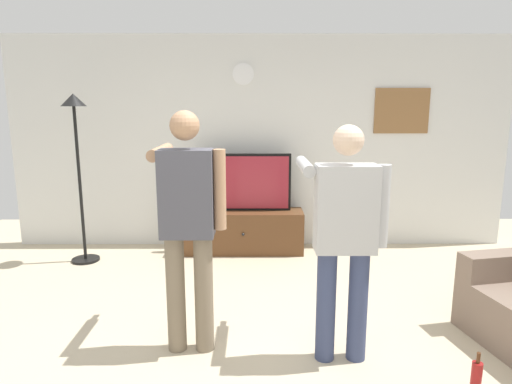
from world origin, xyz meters
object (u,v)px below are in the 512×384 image
Objects in this scene: person_standing_nearer_lamp at (188,220)px; television at (243,182)px; wall_clock at (243,74)px; floor_lamp at (77,144)px; framed_picture at (402,111)px; tv_stand at (244,231)px; beverage_bottle at (476,380)px; person_standing_nearer_couch at (344,231)px.

television is at bearing 81.44° from person_standing_nearer_lamp.
wall_clock is at bearing 82.24° from person_standing_nearer_lamp.
floor_lamp is 2.50m from person_standing_nearer_lamp.
framed_picture reaches higher than television.
tv_stand is 2.52m from framed_picture.
person_standing_nearer_lamp is at bearing -98.56° from television.
wall_clock is at bearing 115.69° from beverage_bottle.
framed_picture is 0.38× the size of person_standing_nearer_lamp.
floor_lamp is (-1.89, -0.39, 0.51)m from television.
beverage_bottle is (1.53, -3.18, -2.08)m from wall_clock.
person_standing_nearer_lamp is (-0.35, -2.32, 0.13)m from television.
beverage_bottle is at bearing -64.31° from wall_clock.
framed_picture is at bearing 8.35° from tv_stand.
framed_picture is at bearing 65.32° from person_standing_nearer_couch.
person_standing_nearer_couch is (0.77, -2.46, 0.08)m from television.
floor_lamp is 1.15× the size of person_standing_nearer_couch.
wall_clock is 4.10m from beverage_bottle.
person_standing_nearer_couch is 1.23m from beverage_bottle.
wall_clock is 0.16× the size of person_standing_nearer_couch.
framed_picture reaches higher than tv_stand.
television reaches higher than beverage_bottle.
television is 0.69× the size of person_standing_nearer_couch.
tv_stand is 0.87× the size of person_standing_nearer_couch.
tv_stand is 2.43m from person_standing_nearer_lamp.
person_standing_nearer_lamp is at bearing -51.55° from floor_lamp.
framed_picture is (2.01, 0.25, 0.87)m from television.
person_standing_nearer_lamp is 2.17m from beverage_bottle.
floor_lamp is 6.06× the size of beverage_bottle.
floor_lamp is (-1.89, -0.63, -0.81)m from wall_clock.
framed_picture reaches higher than floor_lamp.
wall_clock reaches higher than person_standing_nearer_couch.
wall_clock is 0.14× the size of floor_lamp.
tv_stand is at bearing 10.20° from floor_lamp.
tv_stand reaches higher than beverage_bottle.
person_standing_nearer_lamp is (-2.36, -2.57, -0.74)m from framed_picture.
floor_lamp is at bearing -170.75° from framed_picture.
beverage_bottle is (1.88, -0.62, -0.89)m from person_standing_nearer_lamp.
person_standing_nearer_couch is at bearing 147.78° from beverage_bottle.
beverage_bottle is at bearing -62.49° from television.
person_standing_nearer_couch is at bearing -72.71° from television.
person_standing_nearer_couch is at bearing -6.80° from person_standing_nearer_lamp.
television is 2.35m from person_standing_nearer_lamp.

